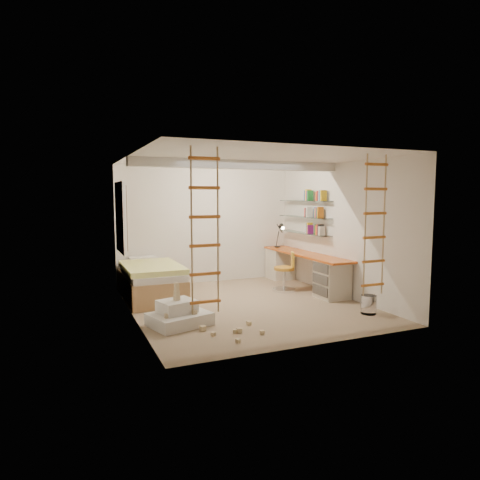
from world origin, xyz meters
name	(u,v)px	position (x,y,z in m)	size (l,w,h in m)	color
floor	(246,305)	(0.00, 0.00, 0.00)	(4.50, 4.50, 0.00)	#947B5F
ceiling_beam	(240,165)	(0.00, 0.30, 2.52)	(4.00, 0.18, 0.16)	white
window_frame	(121,217)	(-1.97, 1.50, 1.55)	(0.06, 1.15, 1.35)	white
window_blind	(123,217)	(-1.93, 1.50, 1.55)	(0.02, 1.00, 1.20)	#4C2D1E
rope_ladder_left	(205,231)	(-1.35, -1.75, 1.52)	(0.41, 0.04, 2.13)	orange
rope_ladder_right	(375,225)	(1.35, -1.75, 1.52)	(0.41, 0.04, 2.13)	#C57421
waste_bin	(369,305)	(1.64, -1.32, 0.16)	(0.25, 0.25, 0.32)	white
desk	(304,269)	(1.72, 0.86, 0.40)	(0.56, 2.80, 0.75)	#D05818
shelves	(304,217)	(1.87, 1.13, 1.50)	(0.25, 1.80, 0.71)	white
bed	(151,281)	(-1.48, 1.23, 0.33)	(1.02, 2.00, 0.69)	#AD7F51
task_lamp	(281,231)	(1.67, 1.82, 1.14)	(0.14, 0.36, 0.57)	black
swivel_chair	(285,277)	(1.19, 0.72, 0.30)	(0.64, 0.64, 0.81)	#BD8024
play_platform	(179,315)	(-1.43, -0.69, 0.15)	(1.00, 0.88, 0.38)	silver
toy_blocks	(209,316)	(-1.08, -1.08, 0.20)	(1.28, 1.25, 0.65)	#CCB284
books	(304,211)	(1.87, 1.13, 1.63)	(0.14, 0.70, 0.92)	white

